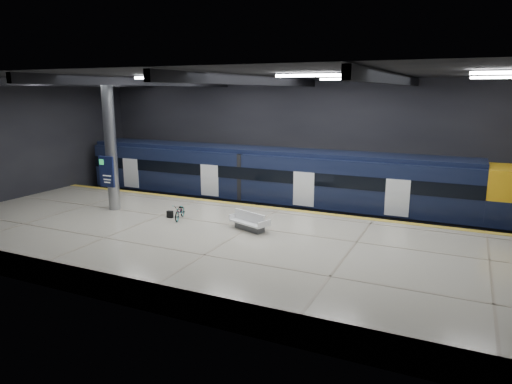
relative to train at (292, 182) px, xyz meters
The scene contains 10 objects.
ground 5.88m from the train, 86.73° to the right, with size 30.00×30.00×0.00m, color black.
room_shell 6.61m from the train, 86.74° to the right, with size 30.10×16.10×8.05m.
platform 8.14m from the train, 87.75° to the right, with size 30.00×11.00×1.10m, color #BEB7A1.
safety_strip 2.92m from the train, 83.47° to the right, with size 30.00×0.40×0.01m, color gold.
rails 2.00m from the train, ahead, with size 30.00×1.52×0.16m.
train is the anchor object (origin of this frame).
bench 6.91m from the train, 85.82° to the right, with size 2.09×1.42×0.85m.
bicycle 7.52m from the train, 116.83° to the right, with size 0.52×1.48×0.78m, color #99999E.
pannier_bag 7.83m from the train, 120.77° to the right, with size 0.30×0.18×0.35m, color black.
info_column 10.36m from the train, 139.68° to the right, with size 0.90×0.78×6.90m.
Camera 1 is at (8.82, -19.32, 7.30)m, focal length 32.00 mm.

